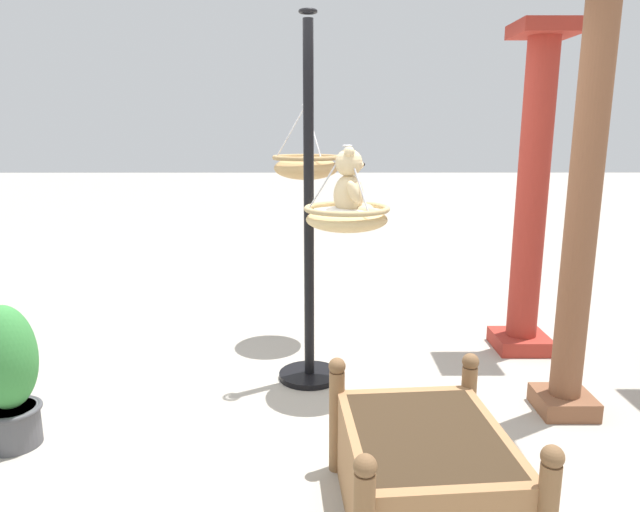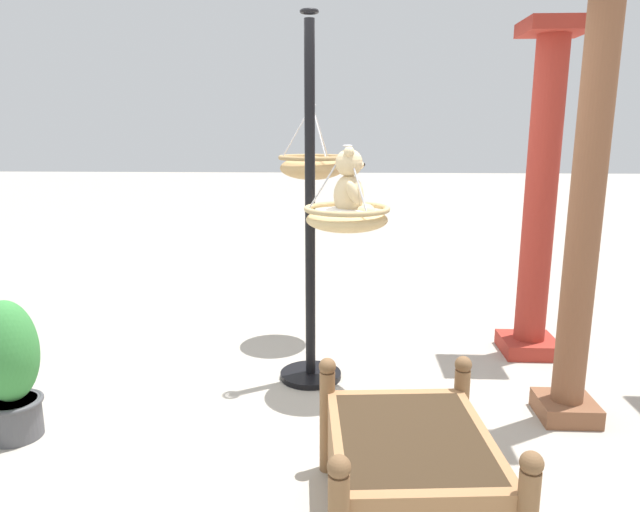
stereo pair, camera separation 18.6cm
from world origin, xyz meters
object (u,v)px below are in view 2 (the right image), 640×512
Objects in this scene: wooden_planter_box at (410,475)px; hanging_basket_left_high at (312,166)px; display_pole_central at (310,273)px; greenhouse_pillar_far_back at (588,184)px; greenhouse_pillar_right at (540,202)px; potted_plant_tall_leafy at (10,368)px; hanging_basket_with_teddy at (347,217)px; teddy_bear at (351,187)px.

hanging_basket_left_high is at bearing -166.20° from wooden_planter_box.
greenhouse_pillar_far_back is (0.51, 1.63, 0.67)m from display_pole_central.
display_pole_central is 2.44× the size of wooden_planter_box.
display_pole_central is 1.83m from greenhouse_pillar_far_back.
greenhouse_pillar_far_back is (1.07, -0.09, 0.24)m from greenhouse_pillar_right.
display_pole_central reaches higher than potted_plant_tall_leafy.
display_pole_central is 1.92m from potted_plant_tall_leafy.
greenhouse_pillar_right reaches higher than hanging_basket_left_high.
greenhouse_pillar_right reaches higher than hanging_basket_with_teddy.
hanging_basket_with_teddy is at bearing -104.59° from greenhouse_pillar_far_back.
teddy_bear is at bearing 110.97° from potted_plant_tall_leafy.
teddy_bear is at bearing -169.12° from wooden_planter_box.
hanging_basket_with_teddy is 1.72m from wooden_planter_box.
greenhouse_pillar_right reaches higher than teddy_bear.
potted_plant_tall_leafy reaches higher than wooden_planter_box.
display_pole_central is at bearing -120.96° from hanging_basket_with_teddy.
hanging_basket_left_high reaches higher than wooden_planter_box.
potted_plant_tall_leafy is at bearing -68.80° from hanging_basket_with_teddy.
teddy_bear is at bearing -104.82° from greenhouse_pillar_far_back.
wooden_planter_box is (1.40, 0.27, -1.15)m from teddy_bear.
wooden_planter_box is (2.11, -1.18, -0.97)m from greenhouse_pillar_right.
teddy_bear is at bearing 61.16° from display_pole_central.
hanging_basket_left_high is 0.23× the size of greenhouse_pillar_right.
greenhouse_pillar_far_back is 1.93m from wooden_planter_box.
display_pole_central is at bearing -118.84° from teddy_bear.
wooden_planter_box is (1.55, 0.54, -0.53)m from display_pole_central.
teddy_bear is (0.15, 0.27, 0.61)m from display_pole_central.
greenhouse_pillar_right is 1.10m from greenhouse_pillar_far_back.
greenhouse_pillar_right is 2.60m from wooden_planter_box.
greenhouse_pillar_far_back is 3.63× the size of potted_plant_tall_leafy.
potted_plant_tall_leafy is (1.45, -3.38, -0.79)m from greenhouse_pillar_right.
greenhouse_pillar_right reaches higher than wooden_planter_box.
wooden_planter_box is at bearing 11.76° from hanging_basket_with_teddy.
display_pole_central is 0.69m from teddy_bear.
hanging_basket_left_high reaches higher than potted_plant_tall_leafy.
display_pole_central is at bearing 2.37° from hanging_basket_left_high.
hanging_basket_with_teddy is 1.23× the size of teddy_bear.
greenhouse_pillar_far_back is at bearing 72.65° from display_pole_central.
greenhouse_pillar_right is (-0.71, 1.47, 0.01)m from hanging_basket_with_teddy.
hanging_basket_with_teddy is 1.44m from greenhouse_pillar_far_back.
hanging_basket_left_high is at bearing 135.81° from potted_plant_tall_leafy.
wooden_planter_box is at bearing 13.80° from hanging_basket_left_high.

